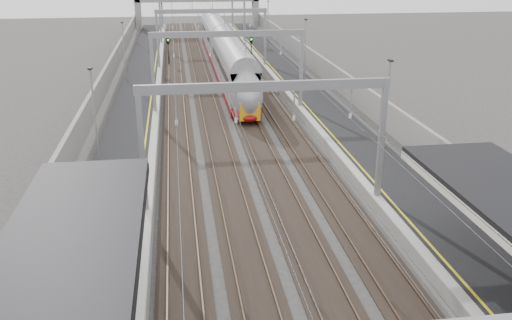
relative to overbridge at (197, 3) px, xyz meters
name	(u,v)px	position (x,y,z in m)	size (l,w,h in m)	color
platform_left	(137,108)	(-8.00, -55.00, -4.81)	(4.00, 120.00, 1.00)	black
platform_right	(311,102)	(8.00, -55.00, -4.81)	(4.00, 120.00, 1.00)	black
tracks	(226,110)	(0.00, -55.00, -5.26)	(11.40, 140.00, 0.20)	black
overhead_line	(219,33)	(0.00, -48.38, 0.83)	(13.00, 140.00, 6.60)	gray
overbridge	(197,3)	(0.00, 0.00, 0.00)	(22.00, 2.20, 6.90)	gray
wall_left	(100,98)	(-11.20, -55.00, -3.71)	(0.30, 120.00, 3.20)	gray
wall_right	(345,90)	(11.20, -55.00, -3.71)	(0.30, 120.00, 3.20)	gray
train	(225,55)	(1.50, -37.54, -3.20)	(2.73, 49.66, 4.31)	maroon
signal_green	(168,47)	(-5.20, -31.54, -2.89)	(0.32, 0.32, 3.48)	black
signal_red_near	(231,42)	(3.20, -28.33, -2.89)	(0.32, 0.32, 3.48)	black
signal_red_far	(251,46)	(5.40, -32.34, -2.89)	(0.32, 0.32, 3.48)	black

